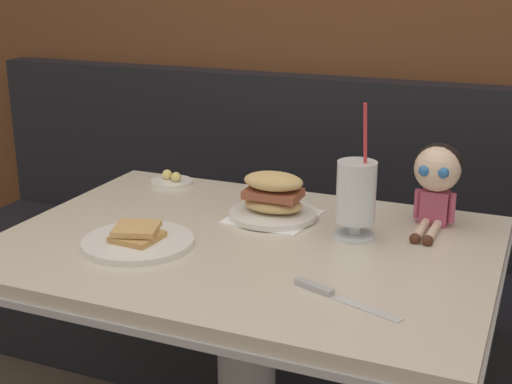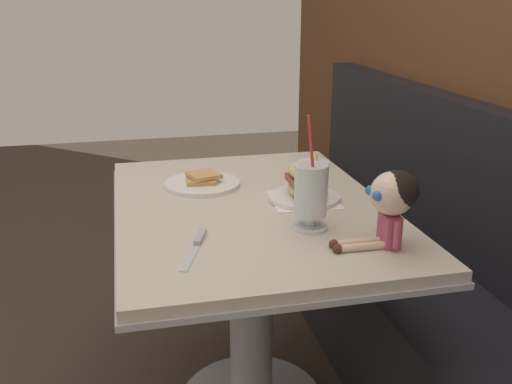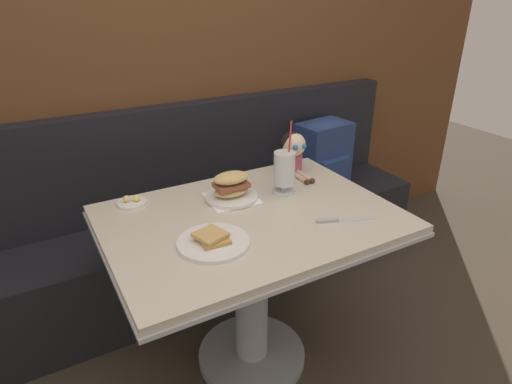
{
  "view_description": "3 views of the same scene",
  "coord_description": "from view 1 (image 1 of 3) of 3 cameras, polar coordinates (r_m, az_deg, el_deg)",
  "views": [
    {
      "loc": [
        0.6,
        -1.19,
        1.33
      ],
      "look_at": [
        0.02,
        0.18,
        0.86
      ],
      "focal_mm": 49.78,
      "sensor_mm": 36.0,
      "label": 1
    },
    {
      "loc": [
        1.61,
        -0.18,
        1.35
      ],
      "look_at": [
        0.13,
        0.17,
        0.82
      ],
      "focal_mm": 40.9,
      "sensor_mm": 36.0,
      "label": 2
    },
    {
      "loc": [
        -0.71,
        -1.12,
        1.55
      ],
      "look_at": [
        0.05,
        0.23,
        0.8
      ],
      "focal_mm": 30.74,
      "sensor_mm": 36.0,
      "label": 3
    }
  ],
  "objects": [
    {
      "name": "diner_table",
      "position": [
        1.7,
        -0.78,
        -10.1
      ],
      "size": [
        1.11,
        0.81,
        0.74
      ],
      "color": "beige",
      "rests_on": "ground"
    },
    {
      "name": "sandwich_plate",
      "position": [
        1.74,
        1.3,
        -0.61
      ],
      "size": [
        0.22,
        0.22,
        0.12
      ],
      "color": "white",
      "rests_on": "diner_table"
    },
    {
      "name": "milkshake_glass",
      "position": [
        1.61,
        8.04,
        -0.27
      ],
      "size": [
        0.1,
        0.1,
        0.32
      ],
      "color": "silver",
      "rests_on": "diner_table"
    },
    {
      "name": "toast_plate",
      "position": [
        1.61,
        -9.47,
        -3.83
      ],
      "size": [
        0.25,
        0.25,
        0.04
      ],
      "color": "white",
      "rests_on": "diner_table"
    },
    {
      "name": "wood_panel_wall",
      "position": [
        2.33,
        8.02,
        14.21
      ],
      "size": [
        4.4,
        0.08,
        2.4
      ],
      "primitive_type": "cube",
      "color": "brown",
      "rests_on": "ground"
    },
    {
      "name": "seated_doll",
      "position": [
        1.73,
        14.35,
        1.49
      ],
      "size": [
        0.11,
        0.22,
        0.2
      ],
      "color": "#B74C6B",
      "rests_on": "diner_table"
    },
    {
      "name": "booth_bench",
      "position": [
        2.32,
        5.52,
        -8.13
      ],
      "size": [
        2.6,
        0.48,
        1.0
      ],
      "color": "black",
      "rests_on": "ground"
    },
    {
      "name": "butter_knife",
      "position": [
        1.36,
        5.82,
        -8.05
      ],
      "size": [
        0.23,
        0.1,
        0.01
      ],
      "color": "silver",
      "rests_on": "diner_table"
    },
    {
      "name": "butter_saucer",
      "position": [
        2.04,
        -6.79,
        0.92
      ],
      "size": [
        0.12,
        0.12,
        0.04
      ],
      "color": "white",
      "rests_on": "diner_table"
    }
  ]
}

